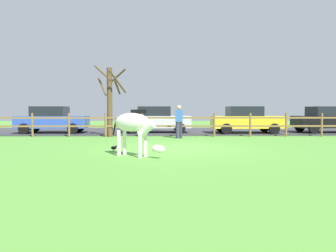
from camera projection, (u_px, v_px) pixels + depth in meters
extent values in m
plane|color=#549338|center=(176.00, 148.00, 11.85)|extent=(60.00, 60.00, 0.00)
cube|color=#38383D|center=(170.00, 131.00, 21.14)|extent=(28.00, 7.40, 0.05)
cylinder|color=brown|center=(32.00, 125.00, 16.69)|extent=(0.11, 0.11, 1.24)
cylinder|color=brown|center=(69.00, 125.00, 16.72)|extent=(0.11, 0.11, 1.24)
cylinder|color=brown|center=(106.00, 125.00, 16.75)|extent=(0.11, 0.11, 1.24)
cylinder|color=brown|center=(142.00, 125.00, 16.79)|extent=(0.11, 0.11, 1.24)
cylinder|color=brown|center=(178.00, 125.00, 16.82)|extent=(0.11, 0.11, 1.24)
cylinder|color=brown|center=(214.00, 125.00, 16.85)|extent=(0.11, 0.11, 1.24)
cylinder|color=brown|center=(250.00, 125.00, 16.89)|extent=(0.11, 0.11, 1.24)
cylinder|color=brown|center=(286.00, 125.00, 16.92)|extent=(0.11, 0.11, 1.24)
cylinder|color=brown|center=(322.00, 125.00, 16.95)|extent=(0.11, 0.11, 1.24)
cube|color=brown|center=(160.00, 126.00, 16.81)|extent=(20.78, 0.06, 0.09)
cube|color=brown|center=(160.00, 118.00, 16.79)|extent=(20.78, 0.06, 0.09)
cylinder|color=#513A23|center=(110.00, 102.00, 16.82)|extent=(0.28, 0.28, 3.59)
cylinder|color=#513A23|center=(103.00, 73.00, 16.30)|extent=(0.98, 0.65, 0.86)
cylinder|color=#513A23|center=(118.00, 82.00, 16.44)|extent=(0.80, 1.05, 1.10)
cylinder|color=#513A23|center=(117.00, 77.00, 17.24)|extent=(1.07, 0.75, 0.81)
cylinder|color=#513A23|center=(117.00, 87.00, 16.71)|extent=(0.27, 0.90, 0.73)
cylinder|color=#513A23|center=(102.00, 86.00, 16.53)|extent=(0.62, 0.79, 0.99)
ellipsoid|color=white|center=(132.00, 122.00, 9.71)|extent=(1.30, 1.07, 0.56)
cylinder|color=white|center=(145.00, 144.00, 9.65)|extent=(0.11, 0.11, 0.78)
cylinder|color=white|center=(140.00, 145.00, 9.41)|extent=(0.11, 0.11, 0.78)
cylinder|color=white|center=(125.00, 142.00, 10.07)|extent=(0.11, 0.11, 0.78)
cylinder|color=white|center=(119.00, 143.00, 9.83)|extent=(0.11, 0.11, 0.78)
cylinder|color=white|center=(146.00, 129.00, 9.44)|extent=(0.62, 0.52, 0.51)
ellipsoid|color=white|center=(158.00, 149.00, 9.25)|extent=(0.48, 0.41, 0.24)
cube|color=black|center=(138.00, 112.00, 9.56)|extent=(0.49, 0.33, 0.12)
cylinder|color=black|center=(115.00, 127.00, 10.07)|extent=(0.19, 0.14, 0.54)
cylinder|color=black|center=(114.00, 150.00, 10.94)|extent=(0.01, 0.01, 0.06)
cylinder|color=black|center=(114.00, 151.00, 10.90)|extent=(0.01, 0.01, 0.06)
ellipsoid|color=black|center=(114.00, 148.00, 10.92)|extent=(0.18, 0.10, 0.12)
sphere|color=black|center=(116.00, 146.00, 10.91)|extent=(0.07, 0.07, 0.07)
cube|color=#2D4CAD|center=(53.00, 122.00, 18.98)|extent=(4.06, 1.84, 0.70)
cube|color=black|center=(50.00, 111.00, 18.94)|extent=(1.95, 1.63, 0.56)
cylinder|color=black|center=(79.00, 127.00, 19.91)|extent=(0.61, 0.20, 0.60)
cylinder|color=black|center=(73.00, 129.00, 18.22)|extent=(0.61, 0.20, 0.60)
cylinder|color=black|center=(35.00, 127.00, 19.77)|extent=(0.61, 0.20, 0.60)
cylinder|color=black|center=(24.00, 129.00, 18.08)|extent=(0.61, 0.20, 0.60)
cube|color=black|center=(329.00, 122.00, 19.33)|extent=(4.07, 1.88, 0.70)
cube|color=black|center=(326.00, 111.00, 19.29)|extent=(1.97, 1.65, 0.56)
cylinder|color=black|center=(300.00, 127.00, 20.11)|extent=(0.61, 0.21, 0.60)
cylinder|color=black|center=(314.00, 128.00, 18.42)|extent=(0.61, 0.21, 0.60)
cube|color=#B7BABF|center=(157.00, 122.00, 19.33)|extent=(4.06, 1.85, 0.70)
cube|color=black|center=(154.00, 111.00, 19.29)|extent=(1.96, 1.63, 0.56)
cylinder|color=black|center=(178.00, 127.00, 20.27)|extent=(0.61, 0.20, 0.60)
cylinder|color=black|center=(180.00, 128.00, 18.57)|extent=(0.61, 0.20, 0.60)
cylinder|color=black|center=(135.00, 127.00, 20.12)|extent=(0.61, 0.20, 0.60)
cylinder|color=black|center=(133.00, 128.00, 18.42)|extent=(0.61, 0.20, 0.60)
cube|color=yellow|center=(246.00, 122.00, 18.88)|extent=(4.01, 1.73, 0.70)
cube|color=black|center=(244.00, 111.00, 18.85)|extent=(1.91, 1.58, 0.56)
cylinder|color=black|center=(265.00, 127.00, 19.78)|extent=(0.60, 0.18, 0.60)
cylinder|color=black|center=(274.00, 129.00, 18.09)|extent=(0.60, 0.18, 0.60)
cylinder|color=black|center=(221.00, 127.00, 19.72)|extent=(0.60, 0.18, 0.60)
cylinder|color=black|center=(226.00, 129.00, 18.02)|extent=(0.60, 0.18, 0.60)
cylinder|color=#232847|center=(177.00, 130.00, 15.94)|extent=(0.14, 0.14, 0.82)
cylinder|color=#232847|center=(181.00, 130.00, 15.93)|extent=(0.14, 0.14, 0.82)
cube|color=#2D569E|center=(179.00, 116.00, 15.90)|extent=(0.37, 0.23, 0.58)
sphere|color=tan|center=(179.00, 107.00, 15.88)|extent=(0.22, 0.22, 0.22)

